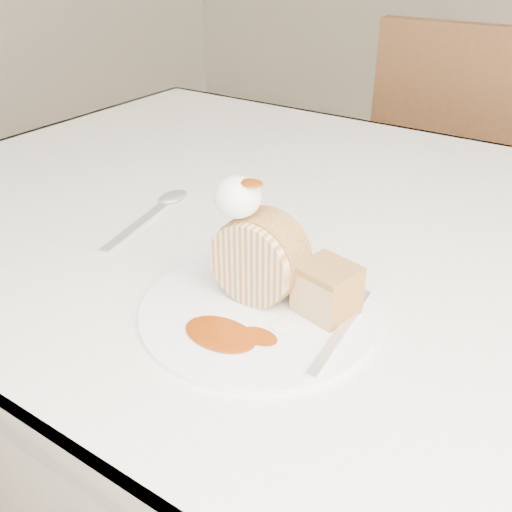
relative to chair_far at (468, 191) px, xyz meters
The scene contains 10 objects.
table 0.76m from the chair_far, 87.17° to the right, with size 1.40×0.90×0.75m.
chair_far is the anchor object (origin of this frame).
plate 1.00m from the chair_far, 88.12° to the right, with size 0.24×0.24×0.01m, color white.
roulade_slice 0.99m from the chair_far, 88.81° to the right, with size 0.09×0.09×0.05m, color beige.
cake_chunk 0.98m from the chair_far, 84.53° to the right, with size 0.05×0.05×0.04m, color #AA8440.
whipped_cream 1.02m from the chair_far, 89.95° to the right, with size 0.05×0.05×0.04m, color white.
caramel_drizzle 1.03m from the chair_far, 89.02° to the right, with size 0.02×0.02×0.01m, color #802D05.
caramel_pool 1.06m from the chair_far, 88.47° to the right, with size 0.07×0.05×0.00m, color #802D05, non-canonical shape.
fork 1.02m from the chair_far, 83.01° to the right, with size 0.02×0.14×0.00m, color silver.
spoon 0.95m from the chair_far, 102.54° to the right, with size 0.03×0.18×0.00m, color silver.
Camera 1 is at (0.25, -0.41, 1.08)m, focal length 40.00 mm.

